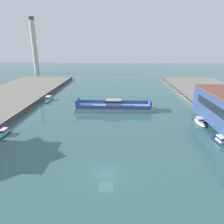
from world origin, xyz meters
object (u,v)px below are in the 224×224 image
at_px(moored_boat_near_right, 200,121).
at_px(smokestack_distant_a, 34,44).
at_px(moored_boat_far_left, 3,133).
at_px(moored_boat_near_left, 48,99).
at_px(chain_ferry, 114,107).
at_px(moored_boat_mid_left, 221,140).

xyz_separation_m(moored_boat_near_right, smokestack_distant_a, (-78.47, 92.68, 18.63)).
distance_m(moored_boat_far_left, smokestack_distant_a, 108.18).
xyz_separation_m(moored_boat_near_left, moored_boat_near_right, (46.00, -20.56, -0.02)).
xyz_separation_m(chain_ferry, moored_boat_near_right, (22.30, -10.56, -0.45)).
distance_m(moored_boat_near_left, moored_boat_far_left, 29.40).
bearing_deg(moored_boat_mid_left, moored_boat_near_right, 91.58).
relative_size(chain_ferry, moored_boat_near_left, 2.91).
relative_size(moored_boat_mid_left, smokestack_distant_a, 0.16).
height_order(chain_ferry, moored_boat_mid_left, chain_ferry).
bearing_deg(chain_ferry, moored_boat_near_right, -25.34).
xyz_separation_m(moored_boat_near_left, moored_boat_mid_left, (46.30, -31.26, 0.02)).
xyz_separation_m(moored_boat_near_right, moored_boat_far_left, (-46.10, -8.84, -0.05)).
bearing_deg(chain_ferry, smokestack_distant_a, 124.37).
distance_m(moored_boat_near_left, moored_boat_near_right, 50.39).
distance_m(moored_boat_near_right, moored_boat_far_left, 46.94).
xyz_separation_m(moored_boat_mid_left, smokestack_distant_a, (-78.77, 103.39, 18.59)).
relative_size(moored_boat_mid_left, moored_boat_far_left, 0.97).
height_order(moored_boat_near_left, moored_boat_near_right, moored_boat_near_left).
xyz_separation_m(moored_boat_far_left, smokestack_distant_a, (-32.37, 101.53, 18.67)).
distance_m(moored_boat_mid_left, moored_boat_far_left, 46.44).
relative_size(moored_boat_near_left, moored_boat_near_right, 1.31).
bearing_deg(moored_boat_near_left, chain_ferry, -22.86).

